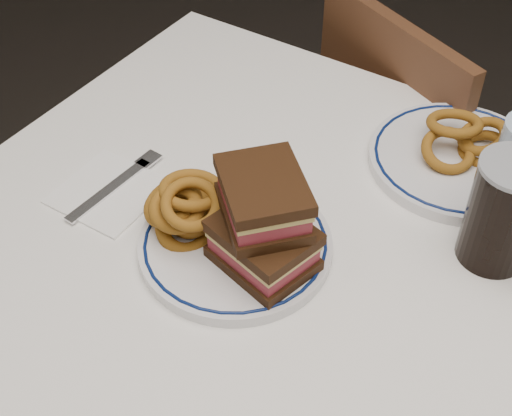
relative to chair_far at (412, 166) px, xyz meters
The scene contains 10 objects.
dining_table 0.61m from the chair_far, 74.86° to the right, with size 1.27×0.87×0.75m.
chair_far is the anchor object (origin of this frame).
main_plate 0.70m from the chair_far, 92.78° to the right, with size 0.27×0.27×0.02m.
reuben_sandwich 0.74m from the chair_far, 88.51° to the right, with size 0.16×0.16×0.13m.
onion_rings_main 0.74m from the chair_far, 98.96° to the right, with size 0.13×0.12×0.11m.
ketchup_ramekin 0.64m from the chair_far, 94.26° to the right, with size 0.05×0.05×0.03m.
beer_mug 0.64m from the chair_far, 59.05° to the right, with size 0.14×0.10×0.16m.
far_plate 0.45m from the chair_far, 61.70° to the right, with size 0.28×0.28×0.02m.
onion_rings_far 0.46m from the chair_far, 60.40° to the right, with size 0.14×0.13×0.07m.
napkin_fork 0.74m from the chair_far, 111.79° to the right, with size 0.14×0.19×0.01m.
Camera 1 is at (0.20, -0.61, 1.48)m, focal length 50.00 mm.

